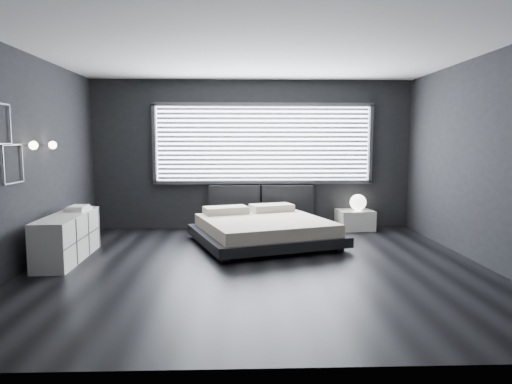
{
  "coord_description": "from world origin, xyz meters",
  "views": [
    {
      "loc": [
        -0.23,
        -5.9,
        1.64
      ],
      "look_at": [
        0.0,
        0.85,
        0.9
      ],
      "focal_mm": 32.0,
      "sensor_mm": 36.0,
      "label": 1
    }
  ],
  "objects": [
    {
      "name": "room",
      "position": [
        0.0,
        0.0,
        1.4
      ],
      "size": [
        6.04,
        6.0,
        2.8
      ],
      "color": "black",
      "rests_on": "ground"
    },
    {
      "name": "window",
      "position": [
        0.2,
        2.7,
        1.61
      ],
      "size": [
        4.14,
        0.09,
        1.52
      ],
      "color": "white",
      "rests_on": "ground"
    },
    {
      "name": "headboard",
      "position": [
        0.15,
        2.64,
        0.57
      ],
      "size": [
        1.96,
        0.16,
        0.52
      ],
      "color": "black",
      "rests_on": "ground"
    },
    {
      "name": "sconce_near",
      "position": [
        -2.88,
        0.05,
        1.6
      ],
      "size": [
        0.18,
        0.11,
        0.11
      ],
      "color": "silver",
      "rests_on": "ground"
    },
    {
      "name": "sconce_far",
      "position": [
        -2.88,
        0.65,
        1.6
      ],
      "size": [
        0.18,
        0.11,
        0.11
      ],
      "color": "silver",
      "rests_on": "ground"
    },
    {
      "name": "wall_art_upper",
      "position": [
        -2.98,
        -0.55,
        1.85
      ],
      "size": [
        0.01,
        0.48,
        0.48
      ],
      "color": "#47474C",
      "rests_on": "ground"
    },
    {
      "name": "wall_art_lower",
      "position": [
        -2.98,
        -0.3,
        1.38
      ],
      "size": [
        0.01,
        0.48,
        0.48
      ],
      "color": "#47474C",
      "rests_on": "ground"
    },
    {
      "name": "bed",
      "position": [
        0.14,
        1.33,
        0.25
      ],
      "size": [
        2.6,
        2.54,
        0.54
      ],
      "color": "black",
      "rests_on": "ground"
    },
    {
      "name": "nightstand",
      "position": [
        1.92,
        2.5,
        0.18
      ],
      "size": [
        0.69,
        0.59,
        0.37
      ],
      "primitive_type": "cube",
      "rotation": [
        0.0,
        0.0,
        0.11
      ],
      "color": "white",
      "rests_on": "ground"
    },
    {
      "name": "orb_lamp",
      "position": [
        1.96,
        2.46,
        0.52
      ],
      "size": [
        0.3,
        0.3,
        0.3
      ],
      "primitive_type": "sphere",
      "color": "white",
      "rests_on": "nightstand"
    },
    {
      "name": "dresser",
      "position": [
        -2.65,
        0.44,
        0.32
      ],
      "size": [
        0.49,
        1.61,
        0.64
      ],
      "color": "white",
      "rests_on": "ground"
    },
    {
      "name": "book_stack",
      "position": [
        -2.62,
        0.82,
        0.67
      ],
      "size": [
        0.32,
        0.39,
        0.07
      ],
      "color": "white",
      "rests_on": "dresser"
    }
  ]
}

